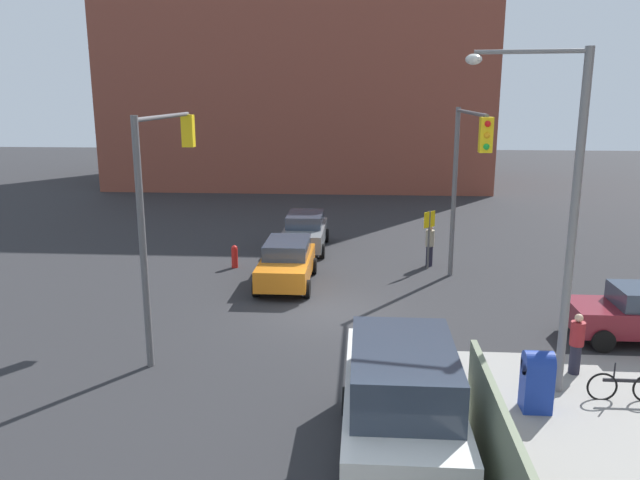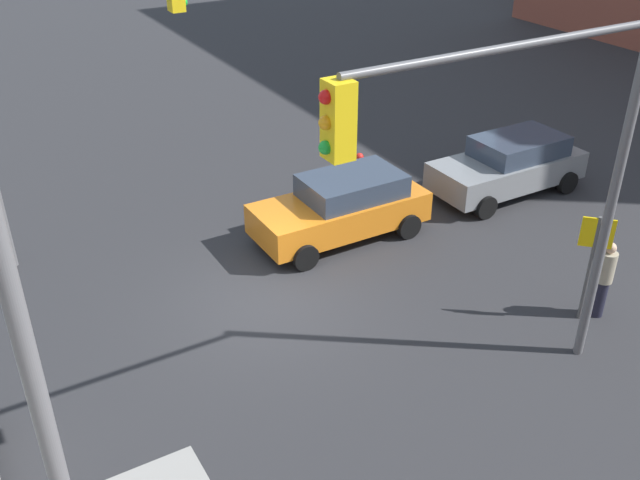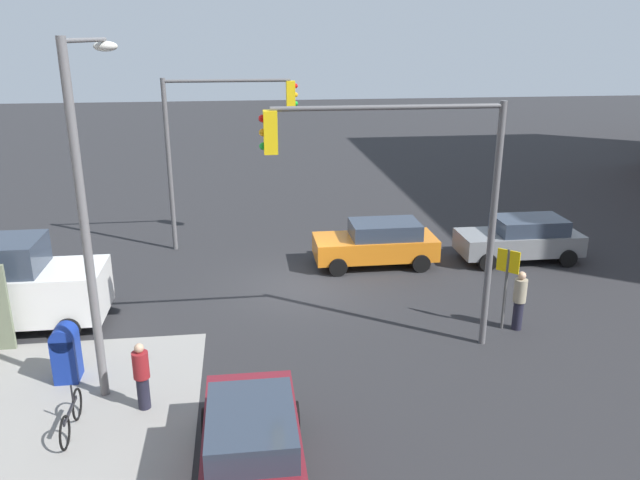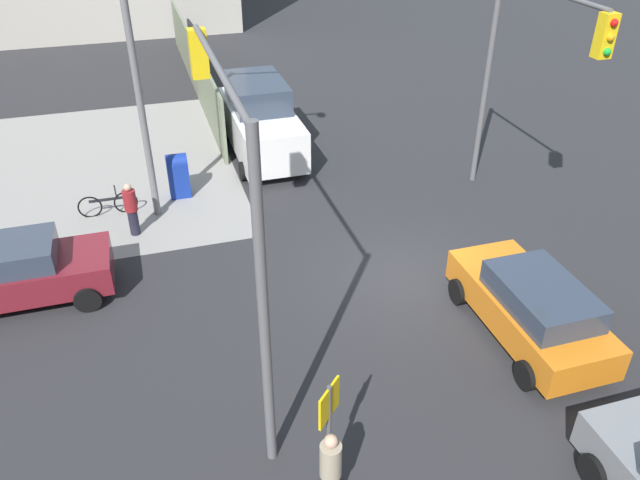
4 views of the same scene
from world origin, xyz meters
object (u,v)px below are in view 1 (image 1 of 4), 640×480
Objects in this scene: traffic_signal_nw_corner at (465,164)px; coupe_gray at (305,231)px; street_lamp_corner at (558,198)px; pedestrian_waiting at (576,343)px; mailbox_blue at (537,379)px; fire_hydrant at (235,256)px; traffic_signal_se_corner at (163,183)px; van_white_delivery at (401,407)px; pedestrian_crossing at (430,245)px; bicycle_leaning_on_fence at (625,387)px; sedan_orange at (287,262)px.

traffic_signal_nw_corner is 1.47× the size of coupe_gray.
street_lamp_corner is 1.80× the size of coupe_gray.
coupe_gray is at bearing -174.86° from pedestrian_waiting.
fire_hydrant is (-11.20, -9.20, -0.28)m from mailbox_blue.
coupe_gray is (-6.11, -6.11, -3.82)m from traffic_signal_nw_corner.
fire_hydrant is 4.21m from coupe_gray.
traffic_signal_se_corner is 1.20× the size of van_white_delivery.
traffic_signal_nw_corner is at bearing 118.22° from traffic_signal_se_corner.
van_white_delivery is 3.08× the size of pedestrian_crossing.
van_white_delivery is 6.48m from pedestrian_waiting.
pedestrian_waiting is 0.92× the size of bicycle_leaning_on_fence.
sedan_orange is (2.06, 2.42, 0.36)m from fire_hydrant.
traffic_signal_se_corner reaches higher than sedan_orange.
van_white_delivery is (16.95, 3.41, 0.44)m from coupe_gray.
coupe_gray reaches higher than fire_hydrant.
mailbox_blue is at bearing 3.41° from traffic_signal_nw_corner.
street_lamp_corner reaches higher than fire_hydrant.
van_white_delivery reaches higher than pedestrian_crossing.
mailbox_blue is (3.57, 9.50, -3.84)m from traffic_signal_se_corner.
bicycle_leaning_on_fence is (8.54, 8.98, -0.50)m from sedan_orange.
traffic_signal_se_corner is 3.71× the size of bicycle_leaning_on_fence.
traffic_signal_se_corner reaches higher than coupe_gray.
mailbox_blue is at bearing -22.39° from street_lamp_corner.
pedestrian_crossing is (-14.44, 2.00, -0.37)m from van_white_delivery.
traffic_signal_nw_corner is at bearing 169.53° from pedestrian_waiting.
traffic_signal_nw_corner is 1.20× the size of van_white_delivery.
fire_hydrant is (-2.80, -8.70, -4.17)m from traffic_signal_nw_corner.
mailbox_blue is at bearing -129.75° from pedestrian_crossing.
coupe_gray is at bearing 165.20° from traffic_signal_se_corner.
street_lamp_corner is 4.57× the size of bicycle_leaning_on_fence.
coupe_gray is at bearing 141.94° from fire_hydrant.
mailbox_blue is 0.32× the size of coupe_gray.
pedestrian_crossing is 10.36m from pedestrian_waiting.
pedestrian_crossing is at bearing -169.00° from traffic_signal_nw_corner.
street_lamp_corner is at bearing 41.78° from sedan_orange.
sedan_orange is at bearing -162.80° from van_white_delivery.
pedestrian_crossing is at bearing -174.29° from mailbox_blue.
van_white_delivery is (6.02, 6.30, -3.32)m from traffic_signal_se_corner.
fire_hydrant is at bearing -140.60° from mailbox_blue.
pedestrian_waiting is at bearing -120.35° from pedestrian_crossing.
bicycle_leaning_on_fence is (-3.04, 5.40, -0.93)m from van_white_delivery.
bicycle_leaning_on_fence is at bearing 46.46° from sedan_orange.
traffic_signal_nw_corner is 11.68m from van_white_delivery.
pedestrian_waiting is at bearing 49.31° from fire_hydrant.
street_lamp_corner is (7.34, 0.93, 0.04)m from traffic_signal_nw_corner.
pedestrian_waiting is (-2.00, 1.50, 0.07)m from mailbox_blue.
coupe_gray is 14.91m from pedestrian_waiting.
fire_hydrant is 0.22× the size of sedan_orange.
van_white_delivery is at bearing -13.98° from traffic_signal_nw_corner.
coupe_gray is (-14.51, -6.61, 0.08)m from mailbox_blue.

